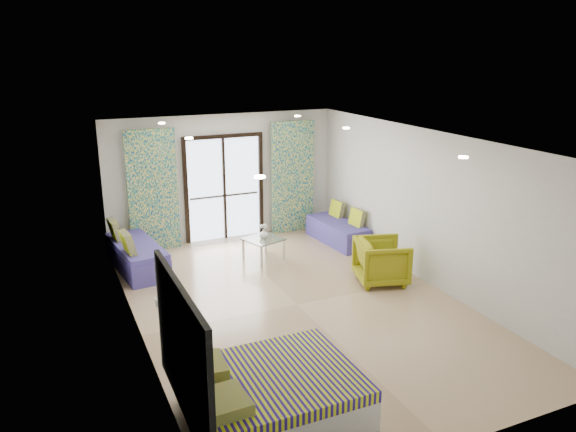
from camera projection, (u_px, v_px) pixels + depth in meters
name	position (u px, v px, depth m)	size (l,w,h in m)	color
floor	(297.00, 305.00, 9.14)	(5.00, 7.50, 0.01)	#9C7E5D
ceiling	(298.00, 140.00, 8.37)	(5.00, 7.50, 0.01)	silver
wall_back	(223.00, 177.00, 12.03)	(5.00, 0.01, 2.70)	silver
wall_front	(461.00, 332.00, 5.48)	(5.00, 0.01, 2.70)	silver
wall_left	(135.00, 248.00, 7.77)	(0.01, 7.50, 2.70)	silver
wall_right	(428.00, 208.00, 9.73)	(0.01, 7.50, 2.70)	silver
balcony_door	(224.00, 182.00, 12.03)	(1.76, 0.08, 2.28)	black
balcony_rail	(224.00, 196.00, 12.13)	(1.52, 0.03, 0.04)	#595451
curtain_left	(153.00, 191.00, 11.29)	(1.00, 0.10, 2.50)	silver
curtain_right	(293.00, 177.00, 12.51)	(1.00, 0.10, 2.50)	silver
downlight_a	(260.00, 177.00, 6.08)	(0.12, 0.12, 0.02)	#FFE0B2
downlight_b	(463.00, 157.00, 7.18)	(0.12, 0.12, 0.02)	#FFE0B2
downlight_c	(189.00, 138.00, 8.70)	(0.12, 0.12, 0.02)	#FFE0B2
downlight_d	(346.00, 128.00, 9.80)	(0.12, 0.12, 0.02)	#FFE0B2
downlight_e	(162.00, 123.00, 10.45)	(0.12, 0.12, 0.02)	#FFE0B2
downlight_f	(298.00, 116.00, 11.55)	(0.12, 0.12, 0.02)	#FFE0B2
headboard	(182.00, 351.00, 5.71)	(0.06, 2.10, 1.50)	black
switch_plate	(156.00, 303.00, 6.80)	(0.02, 0.10, 0.10)	silver
bed	(272.00, 394.00, 6.32)	(1.87, 1.53, 0.65)	silver
daybed_left	(136.00, 255.00, 10.51)	(0.93, 1.92, 0.91)	#473D91
daybed_right	(338.00, 231.00, 12.03)	(0.76, 1.67, 0.80)	#473D91
coffee_table	(263.00, 241.00, 11.00)	(0.82, 0.82, 0.75)	silver
vase	(263.00, 234.00, 10.99)	(0.17, 0.18, 0.17)	white
armchair	(382.00, 259.00, 9.90)	(0.84, 0.79, 0.87)	olive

